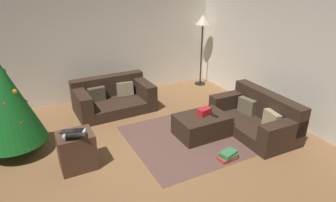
{
  "coord_description": "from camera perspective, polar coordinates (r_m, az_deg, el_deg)",
  "views": [
    {
      "loc": [
        -1.47,
        -3.46,
        2.71
      ],
      "look_at": [
        0.62,
        0.54,
        0.75
      ],
      "focal_mm": 30.99,
      "sensor_mm": 36.0,
      "label": 1
    }
  ],
  "objects": [
    {
      "name": "corner_lamp",
      "position": [
        7.55,
        6.84,
        14.54
      ],
      "size": [
        0.36,
        0.36,
        1.82
      ],
      "color": "black",
      "rests_on": "ground_plane"
    },
    {
      "name": "area_rug",
      "position": [
        5.44,
        6.54,
        -6.54
      ],
      "size": [
        2.6,
        2.0,
        0.01
      ],
      "primitive_type": "cube",
      "color": "brown",
      "rests_on": "ground_plane"
    },
    {
      "name": "laptop",
      "position": [
        4.41,
        -18.12,
        -5.9
      ],
      "size": [
        0.41,
        0.45,
        0.17
      ],
      "color": "silver",
      "rests_on": "side_table"
    },
    {
      "name": "ground_plane",
      "position": [
        4.63,
        -3.8,
        -12.37
      ],
      "size": [
        6.4,
        6.4,
        0.0
      ],
      "primitive_type": "plane",
      "color": "brown"
    },
    {
      "name": "corner_partition",
      "position": [
        5.94,
        24.93,
        7.55
      ],
      "size": [
        0.12,
        6.4,
        2.6
      ],
      "primitive_type": "cube",
      "color": "silver",
      "rests_on": "ground_plane"
    },
    {
      "name": "side_table",
      "position": [
        4.63,
        -17.49,
        -9.3
      ],
      "size": [
        0.52,
        0.44,
        0.58
      ],
      "primitive_type": "cube",
      "color": "#4C3323",
      "rests_on": "ground_plane"
    },
    {
      "name": "ottoman",
      "position": [
        5.35,
        6.64,
        -4.77
      ],
      "size": [
        0.93,
        0.65,
        0.39
      ],
      "primitive_type": "cube",
      "color": "#332319",
      "rests_on": "ground_plane"
    },
    {
      "name": "rear_partition",
      "position": [
        6.91,
        -15.02,
        10.91
      ],
      "size": [
        6.4,
        0.12,
        2.6
      ],
      "primitive_type": "cube",
      "color": "silver",
      "rests_on": "ground_plane"
    },
    {
      "name": "christmas_tree",
      "position": [
        5.13,
        -29.19,
        -0.15
      ],
      "size": [
        1.02,
        1.02,
        1.69
      ],
      "color": "brown",
      "rests_on": "ground_plane"
    },
    {
      "name": "couch_right",
      "position": [
        5.67,
        17.13,
        -3.07
      ],
      "size": [
        0.93,
        1.67,
        0.73
      ],
      "rotation": [
        0.0,
        0.0,
        1.54
      ],
      "color": "#332319",
      "rests_on": "ground_plane"
    },
    {
      "name": "gift_box",
      "position": [
        5.27,
        7.14,
        -2.09
      ],
      "size": [
        0.26,
        0.19,
        0.13
      ],
      "primitive_type": "cube",
      "rotation": [
        0.0,
        0.0,
        0.2
      ],
      "color": "red",
      "rests_on": "ottoman"
    },
    {
      "name": "couch_left",
      "position": [
        6.41,
        -10.84,
        0.67
      ],
      "size": [
        1.63,
        1.01,
        0.68
      ],
      "rotation": [
        0.0,
        0.0,
        3.16
      ],
      "color": "#332319",
      "rests_on": "ground_plane"
    },
    {
      "name": "tv_remote",
      "position": [
        5.28,
        9.03,
        -2.81
      ],
      "size": [
        0.09,
        0.17,
        0.02
      ],
      "primitive_type": "cube",
      "rotation": [
        0.0,
        0.0,
        0.25
      ],
      "color": "black",
      "rests_on": "ottoman"
    },
    {
      "name": "book_stack",
      "position": [
        4.81,
        11.71,
        -10.44
      ],
      "size": [
        0.33,
        0.25,
        0.14
      ],
      "color": "#B7332D",
      "rests_on": "ground_plane"
    }
  ]
}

